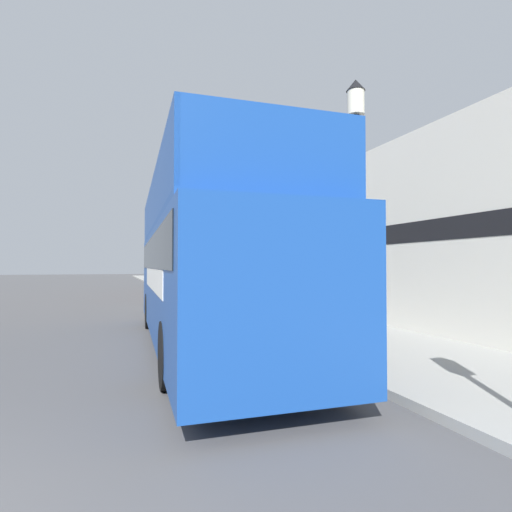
{
  "coord_description": "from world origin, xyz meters",
  "views": [
    {
      "loc": [
        2.09,
        -3.08,
        1.9
      ],
      "look_at": [
        5.61,
        6.56,
        2.15
      ],
      "focal_mm": 28.0,
      "sensor_mm": 36.0,
      "label": 1
    }
  ],
  "objects": [
    {
      "name": "ground_plane",
      "position": [
        0.0,
        21.0,
        0.0
      ],
      "size": [
        144.0,
        144.0,
        0.0
      ],
      "primitive_type": "plane",
      "color": "#4C4C4F"
    },
    {
      "name": "sidewalk",
      "position": [
        7.76,
        18.0,
        0.07
      ],
      "size": [
        3.92,
        108.0,
        0.14
      ],
      "color": "#999993",
      "rests_on": "ground_plane"
    },
    {
      "name": "brick_terrace_rear",
      "position": [
        12.72,
        20.88,
        4.45
      ],
      "size": [
        6.0,
        19.09,
        8.9
      ],
      "color": "#935642",
      "rests_on": "ground_plane"
    },
    {
      "name": "tour_bus",
      "position": [
        4.2,
        6.3,
        1.75
      ],
      "size": [
        2.94,
        10.61,
        3.86
      ],
      "rotation": [
        0.0,
        0.0,
        -0.05
      ],
      "color": "#19479E",
      "rests_on": "ground_plane"
    },
    {
      "name": "parked_car_ahead_of_bus",
      "position": [
        4.64,
        15.26,
        0.68
      ],
      "size": [
        2.04,
        4.63,
        1.44
      ],
      "rotation": [
        0.0,
        0.0,
        -0.05
      ],
      "color": "silver",
      "rests_on": "ground_plane"
    },
    {
      "name": "lamp_post_nearest",
      "position": [
        6.37,
        3.21,
        3.71
      ],
      "size": [
        0.35,
        0.35,
        5.25
      ],
      "color": "black",
      "rests_on": "sidewalk"
    },
    {
      "name": "lamp_post_second",
      "position": [
        6.2,
        12.4,
        3.38
      ],
      "size": [
        0.35,
        0.35,
        4.69
      ],
      "color": "black",
      "rests_on": "sidewalk"
    }
  ]
}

